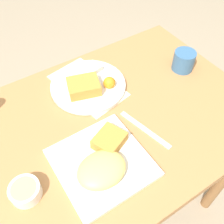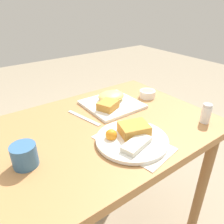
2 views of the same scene
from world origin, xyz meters
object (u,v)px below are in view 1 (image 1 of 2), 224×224
(sauce_ramekin, at_px, (25,191))
(butter_knife, at_px, (145,129))
(plate_square_near, at_px, (103,162))
(coffee_mug, at_px, (184,61))
(plate_oval_far, at_px, (88,85))

(sauce_ramekin, height_order, butter_knife, sauce_ramekin)
(plate_square_near, relative_size, coffee_mug, 3.12)
(butter_knife, bearing_deg, sauce_ramekin, 76.49)
(butter_knife, xyz_separation_m, coffee_mug, (0.30, 0.16, 0.04))
(butter_knife, bearing_deg, plate_square_near, 88.05)
(plate_square_near, distance_m, butter_knife, 0.18)
(plate_square_near, distance_m, plate_oval_far, 0.32)
(plate_square_near, relative_size, sauce_ramekin, 3.07)
(plate_oval_far, relative_size, sauce_ramekin, 3.29)
(butter_knife, height_order, coffee_mug, coffee_mug)
(plate_square_near, distance_m, coffee_mug, 0.52)
(sauce_ramekin, bearing_deg, plate_oval_far, 37.55)
(plate_square_near, bearing_deg, butter_knife, 11.10)
(plate_square_near, relative_size, butter_knife, 1.28)
(plate_square_near, xyz_separation_m, butter_knife, (0.18, 0.04, -0.02))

